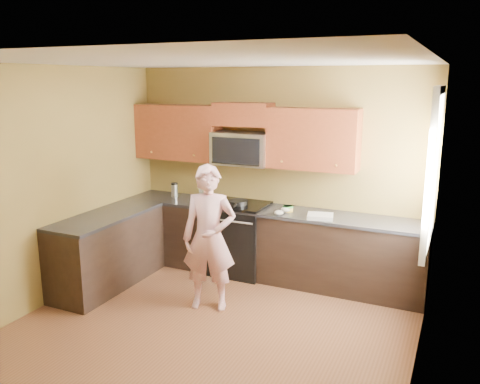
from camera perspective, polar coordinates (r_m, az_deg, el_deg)
The scene contains 25 objects.
floor at distance 5.24m, azimuth -4.11°, elevation -16.10°, with size 4.00×4.00×0.00m, color brown.
ceiling at distance 4.58m, azimuth -4.67°, elevation 14.92°, with size 4.00×4.00×0.00m, color white.
wall_back at distance 6.51m, azimuth 4.18°, elevation 2.37°, with size 4.00×4.00×0.00m, color brown.
wall_front at distance 3.22m, azimuth -22.10°, elevation -9.66°, with size 4.00×4.00×0.00m, color brown.
wall_left at distance 5.94m, azimuth -21.50°, elevation 0.49°, with size 4.00×4.00×0.00m, color brown.
wall_right at distance 4.18m, azimuth 20.47°, elevation -4.42°, with size 4.00×4.00×0.00m, color brown.
cabinet_back_run at distance 6.47m, azimuth 3.11°, elevation -6.02°, with size 4.00×0.60×0.88m, color black.
cabinet_left_run at distance 6.40m, azimuth -15.08°, elevation -6.66°, with size 0.60×1.60×0.88m, color black.
countertop_back at distance 6.33m, azimuth 3.12°, elevation -2.10°, with size 4.00×0.62×0.04m, color black.
countertop_left at distance 6.26m, azimuth -15.26°, elevation -2.71°, with size 0.62×1.60×0.04m, color black.
stove at distance 6.59m, azimuth -0.22°, elevation -5.33°, with size 0.76×0.65×0.95m, color black, non-canonical shape.
microwave at distance 6.46m, azimuth 0.24°, elevation 3.23°, with size 0.76×0.40×0.42m, color silver, non-canonical shape.
upper_cab_left at distance 6.95m, azimuth -7.10°, elevation 3.82°, with size 1.22×0.33×0.75m, color brown, non-canonical shape.
upper_cab_right at distance 6.17m, azimuth 8.35°, elevation 2.63°, with size 1.12×0.33×0.75m, color brown, non-canonical shape.
upper_cab_over_mw at distance 6.42m, azimuth 0.38°, elevation 9.01°, with size 0.76×0.33×0.30m, color brown.
window at distance 5.28m, azimuth 21.56°, elevation 2.34°, with size 0.06×1.06×1.66m, color white, non-canonical shape.
woman at distance 5.48m, azimuth -3.59°, elevation -5.36°, with size 0.60×0.39×1.64m, color #CD667B.
frying_pan at distance 6.40m, azimuth -0.23°, elevation -1.44°, with size 0.25×0.44×0.06m, color black, non-canonical shape.
butter_tub at distance 6.20m, azimuth 5.57°, elevation -2.26°, with size 0.13×0.13×0.09m, color gold, non-canonical shape.
toast_slice at distance 6.11m, azimuth 8.86°, elevation -2.52°, with size 0.11×0.11×0.01m, color #B27F47.
napkin_a at distance 6.03m, azimuth 4.54°, elevation -2.40°, with size 0.11×0.12×0.06m, color silver.
napkin_b at distance 6.17m, azimuth 5.35°, elevation -2.03°, with size 0.12×0.13×0.07m, color silver.
dish_towel at distance 5.94m, azimuth 9.29°, elevation -2.80°, with size 0.30×0.24×0.05m, color silver.
travel_mug at distance 7.01m, azimuth -7.57°, elevation -0.54°, with size 0.09×0.09×0.20m, color silver, non-canonical shape.
glass_c at distance 6.92m, azimuth -4.52°, elevation -0.13°, with size 0.07×0.07×0.12m, color silver.
Camera 1 is at (2.23, -4.00, 2.53)m, focal length 36.79 mm.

